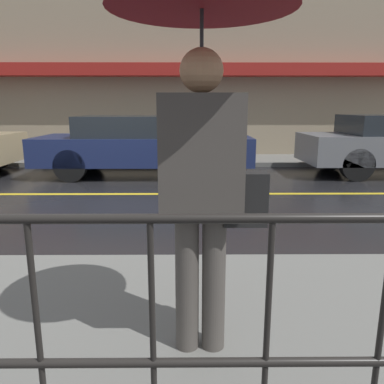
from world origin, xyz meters
TOP-DOWN VIEW (x-y plane):
  - ground_plane at (0.00, 0.00)m, footprint 80.00×80.00m
  - sidewalk_far at (0.00, 4.07)m, footprint 28.00×1.83m
  - lane_marking at (0.00, 0.00)m, footprint 25.20×0.12m
  - building_storefront at (0.00, 5.10)m, footprint 28.00×0.85m
  - pedestrian at (1.71, -4.60)m, footprint 0.97×0.97m
  - car_navy at (0.57, 1.98)m, footprint 4.79×1.82m

SIDE VIEW (x-z plane):
  - ground_plane at x=0.00m, z-range 0.00..0.00m
  - lane_marking at x=0.00m, z-range 0.00..0.01m
  - sidewalk_far at x=0.00m, z-range 0.00..0.12m
  - car_navy at x=0.57m, z-range 0.04..1.39m
  - pedestrian at x=1.71m, z-range 0.67..2.79m
  - building_storefront at x=0.00m, z-range 0.02..4.72m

